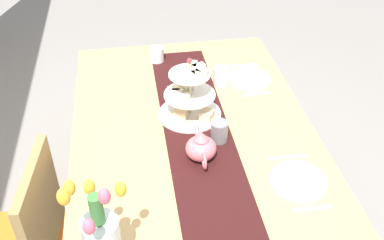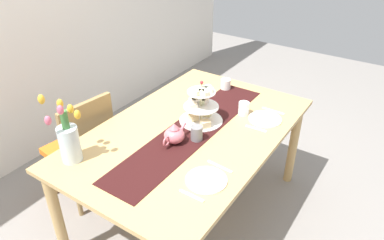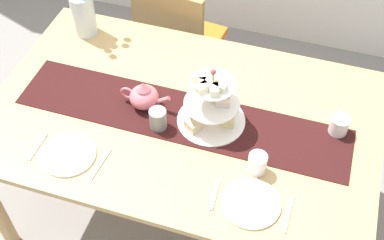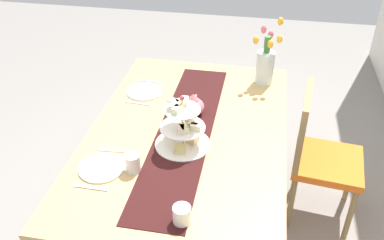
{
  "view_description": "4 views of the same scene",
  "coord_description": "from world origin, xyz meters",
  "px_view_note": "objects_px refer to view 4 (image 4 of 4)",
  "views": [
    {
      "loc": [
        -1.58,
        0.26,
        2.05
      ],
      "look_at": [
        0.03,
        0.0,
        0.81
      ],
      "focal_mm": 42.2,
      "sensor_mm": 36.0,
      "label": 1
    },
    {
      "loc": [
        -1.68,
        -1.14,
        2.07
      ],
      "look_at": [
        0.08,
        0.04,
        0.79
      ],
      "focal_mm": 33.88,
      "sensor_mm": 36.0,
      "label": 2
    },
    {
      "loc": [
        0.5,
        -1.42,
        2.44
      ],
      "look_at": [
        0.06,
        -0.04,
        0.79
      ],
      "focal_mm": 47.43,
      "sensor_mm": 36.0,
      "label": 3
    },
    {
      "loc": [
        1.9,
        0.38,
        2.14
      ],
      "look_at": [
        -0.07,
        0.01,
        0.8
      ],
      "focal_mm": 39.43,
      "sensor_mm": 36.0,
      "label": 4
    }
  ],
  "objects_px": {
    "dinner_plate_left": "(144,92)",
    "knife_right": "(91,188)",
    "chair_left": "(318,152)",
    "tiered_cake_stand": "(183,128)",
    "tulip_vase": "(266,63)",
    "knife_left": "(138,103)",
    "cream_jug": "(182,215)",
    "dinner_plate_right": "(102,168)",
    "fork_right": "(112,151)",
    "mug_grey": "(173,114)",
    "mug_white_text": "(133,163)",
    "dining_table": "(188,144)",
    "teapot": "(193,106)",
    "fork_left": "(150,81)"
  },
  "relations": [
    {
      "from": "dinner_plate_left",
      "to": "knife_right",
      "type": "relative_size",
      "value": 1.35
    },
    {
      "from": "dinner_plate_left",
      "to": "knife_right",
      "type": "distance_m",
      "value": 0.92
    },
    {
      "from": "chair_left",
      "to": "tiered_cake_stand",
      "type": "bearing_deg",
      "value": -61.51
    },
    {
      "from": "tulip_vase",
      "to": "knife_left",
      "type": "height_order",
      "value": "tulip_vase"
    },
    {
      "from": "chair_left",
      "to": "cream_jug",
      "type": "distance_m",
      "value": 1.21
    },
    {
      "from": "dinner_plate_left",
      "to": "dinner_plate_right",
      "type": "relative_size",
      "value": 1.0
    },
    {
      "from": "fork_right",
      "to": "knife_right",
      "type": "distance_m",
      "value": 0.29
    },
    {
      "from": "chair_left",
      "to": "mug_grey",
      "type": "relative_size",
      "value": 9.58
    },
    {
      "from": "chair_left",
      "to": "tulip_vase",
      "type": "bearing_deg",
      "value": -133.73
    },
    {
      "from": "tiered_cake_stand",
      "to": "fork_right",
      "type": "height_order",
      "value": "tiered_cake_stand"
    },
    {
      "from": "tiered_cake_stand",
      "to": "knife_right",
      "type": "bearing_deg",
      "value": -41.08
    },
    {
      "from": "dinner_plate_right",
      "to": "mug_grey",
      "type": "distance_m",
      "value": 0.54
    },
    {
      "from": "dinner_plate_right",
      "to": "mug_white_text",
      "type": "height_order",
      "value": "mug_white_text"
    },
    {
      "from": "dining_table",
      "to": "mug_grey",
      "type": "xyz_separation_m",
      "value": [
        -0.08,
        -0.1,
        0.14
      ]
    },
    {
      "from": "fork_right",
      "to": "cream_jug",
      "type": "bearing_deg",
      "value": 48.3
    },
    {
      "from": "dinner_plate_left",
      "to": "fork_right",
      "type": "height_order",
      "value": "dinner_plate_left"
    },
    {
      "from": "dinner_plate_left",
      "to": "fork_right",
      "type": "xyz_separation_m",
      "value": [
        0.63,
        0.0,
        -0.0
      ]
    },
    {
      "from": "chair_left",
      "to": "dinner_plate_right",
      "type": "height_order",
      "value": "chair_left"
    },
    {
      "from": "tulip_vase",
      "to": "dinner_plate_right",
      "type": "bearing_deg",
      "value": -35.72
    },
    {
      "from": "tiered_cake_stand",
      "to": "mug_white_text",
      "type": "height_order",
      "value": "tiered_cake_stand"
    },
    {
      "from": "teapot",
      "to": "knife_left",
      "type": "height_order",
      "value": "teapot"
    },
    {
      "from": "tulip_vase",
      "to": "mug_grey",
      "type": "relative_size",
      "value": 4.62
    },
    {
      "from": "mug_grey",
      "to": "mug_white_text",
      "type": "distance_m",
      "value": 0.47
    },
    {
      "from": "fork_left",
      "to": "mug_grey",
      "type": "xyz_separation_m",
      "value": [
        0.45,
        0.26,
        0.05
      ]
    },
    {
      "from": "fork_right",
      "to": "dinner_plate_right",
      "type": "bearing_deg",
      "value": 0.0
    },
    {
      "from": "dinner_plate_left",
      "to": "cream_jug",
      "type": "bearing_deg",
      "value": 24.02
    },
    {
      "from": "tiered_cake_stand",
      "to": "knife_left",
      "type": "height_order",
      "value": "tiered_cake_stand"
    },
    {
      "from": "chair_left",
      "to": "knife_right",
      "type": "bearing_deg",
      "value": -53.73
    },
    {
      "from": "tulip_vase",
      "to": "fork_right",
      "type": "xyz_separation_m",
      "value": [
        0.91,
        -0.76,
        -0.14
      ]
    },
    {
      "from": "fork_left",
      "to": "knife_left",
      "type": "xyz_separation_m",
      "value": [
        0.29,
        0.0,
        0.0
      ]
    },
    {
      "from": "dinner_plate_left",
      "to": "fork_right",
      "type": "bearing_deg",
      "value": 0.0
    },
    {
      "from": "cream_jug",
      "to": "fork_left",
      "type": "bearing_deg",
      "value": -158.63
    },
    {
      "from": "dining_table",
      "to": "fork_left",
      "type": "relative_size",
      "value": 11.55
    },
    {
      "from": "dinner_plate_left",
      "to": "knife_left",
      "type": "xyz_separation_m",
      "value": [
        0.14,
        0.0,
        -0.0
      ]
    },
    {
      "from": "tiered_cake_stand",
      "to": "mug_grey",
      "type": "height_order",
      "value": "tiered_cake_stand"
    },
    {
      "from": "knife_left",
      "to": "dining_table",
      "type": "bearing_deg",
      "value": 57.14
    },
    {
      "from": "teapot",
      "to": "dinner_plate_right",
      "type": "xyz_separation_m",
      "value": [
        0.58,
        -0.36,
        -0.05
      ]
    },
    {
      "from": "teapot",
      "to": "cream_jug",
      "type": "distance_m",
      "value": 0.85
    },
    {
      "from": "knife_right",
      "to": "cream_jug",
      "type": "bearing_deg",
      "value": 74.94
    },
    {
      "from": "tiered_cake_stand",
      "to": "mug_white_text",
      "type": "distance_m",
      "value": 0.33
    },
    {
      "from": "knife_left",
      "to": "mug_white_text",
      "type": "distance_m",
      "value": 0.64
    },
    {
      "from": "knife_left",
      "to": "mug_grey",
      "type": "xyz_separation_m",
      "value": [
        0.16,
        0.26,
        0.05
      ]
    },
    {
      "from": "dinner_plate_right",
      "to": "mug_white_text",
      "type": "distance_m",
      "value": 0.17
    },
    {
      "from": "chair_left",
      "to": "knife_right",
      "type": "relative_size",
      "value": 5.35
    },
    {
      "from": "dining_table",
      "to": "mug_white_text",
      "type": "distance_m",
      "value": 0.45
    },
    {
      "from": "dining_table",
      "to": "knife_right",
      "type": "bearing_deg",
      "value": -33.57
    },
    {
      "from": "dining_table",
      "to": "knife_left",
      "type": "distance_m",
      "value": 0.44
    },
    {
      "from": "dinner_plate_right",
      "to": "mug_white_text",
      "type": "xyz_separation_m",
      "value": [
        -0.02,
        0.16,
        0.04
      ]
    },
    {
      "from": "dinner_plate_left",
      "to": "mug_white_text",
      "type": "relative_size",
      "value": 2.42
    },
    {
      "from": "fork_left",
      "to": "dining_table",
      "type": "bearing_deg",
      "value": 34.58
    }
  ]
}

